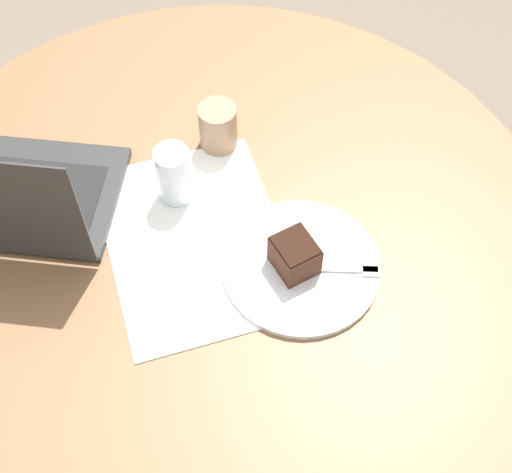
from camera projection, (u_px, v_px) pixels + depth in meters
The scene contains 9 objects.
ground_plane at pixel (227, 386), 1.81m from camera, with size 12.00×12.00×0.00m, color #6B5B4C.
dining_table at pixel (216, 270), 1.34m from camera, with size 1.21×1.21×0.70m.
paper_document at pixel (195, 240), 1.22m from camera, with size 0.46×0.39×0.00m.
plate at pixel (301, 266), 1.18m from camera, with size 0.26×0.26×0.01m.
cake_slice at pixel (295, 255), 1.15m from camera, with size 0.09×0.09×0.06m.
fork at pixel (338, 269), 1.17m from camera, with size 0.03×0.17×0.00m.
coffee_glass at pixel (218, 127), 1.30m from camera, with size 0.07×0.07×0.09m.
water_glass at pixel (174, 175), 1.23m from camera, with size 0.06×0.06×0.12m.
laptop at pixel (13, 197), 1.22m from camera, with size 0.29×0.36×0.26m.
Camera 1 is at (-0.69, -0.07, 1.72)m, focal length 50.00 mm.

